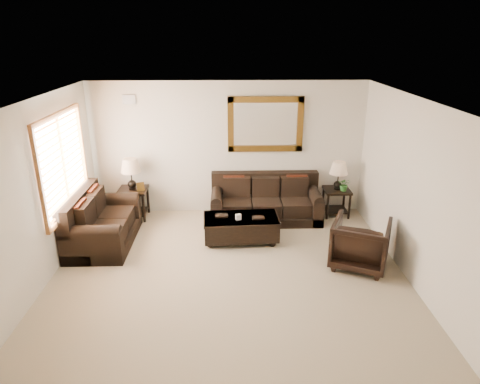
{
  "coord_description": "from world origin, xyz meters",
  "views": [
    {
      "loc": [
        0.02,
        -5.91,
        3.57
      ],
      "look_at": [
        0.19,
        0.6,
        1.12
      ],
      "focal_mm": 32.0,
      "sensor_mm": 36.0,
      "label": 1
    }
  ],
  "objects_px": {
    "coffee_table": "(241,226)",
    "armchair": "(361,241)",
    "sofa": "(266,203)",
    "end_table_right": "(338,181)",
    "end_table_left": "(132,180)",
    "loveseat": "(100,225)"
  },
  "relations": [
    {
      "from": "coffee_table",
      "to": "armchair",
      "type": "distance_m",
      "value": 2.12
    },
    {
      "from": "sofa",
      "to": "end_table_right",
      "type": "distance_m",
      "value": 1.53
    },
    {
      "from": "end_table_left",
      "to": "coffee_table",
      "type": "xyz_separation_m",
      "value": [
        2.14,
        -1.08,
        -0.53
      ]
    },
    {
      "from": "sofa",
      "to": "coffee_table",
      "type": "height_order",
      "value": "sofa"
    },
    {
      "from": "end_table_right",
      "to": "armchair",
      "type": "xyz_separation_m",
      "value": [
        -0.11,
        -2.06,
        -0.31
      ]
    },
    {
      "from": "sofa",
      "to": "end_table_left",
      "type": "height_order",
      "value": "end_table_left"
    },
    {
      "from": "armchair",
      "to": "coffee_table",
      "type": "bearing_deg",
      "value": -2.66
    },
    {
      "from": "end_table_left",
      "to": "coffee_table",
      "type": "height_order",
      "value": "end_table_left"
    },
    {
      "from": "end_table_left",
      "to": "end_table_right",
      "type": "bearing_deg",
      "value": 0.34
    },
    {
      "from": "armchair",
      "to": "end_table_right",
      "type": "bearing_deg",
      "value": -68.96
    },
    {
      "from": "coffee_table",
      "to": "armchair",
      "type": "xyz_separation_m",
      "value": [
        1.88,
        -0.95,
        0.16
      ]
    },
    {
      "from": "loveseat",
      "to": "armchair",
      "type": "height_order",
      "value": "loveseat"
    },
    {
      "from": "end_table_left",
      "to": "end_table_right",
      "type": "distance_m",
      "value": 4.14
    },
    {
      "from": "loveseat",
      "to": "armchair",
      "type": "relative_size",
      "value": 1.94
    },
    {
      "from": "loveseat",
      "to": "coffee_table",
      "type": "relative_size",
      "value": 1.24
    },
    {
      "from": "sofa",
      "to": "end_table_right",
      "type": "bearing_deg",
      "value": 5.12
    },
    {
      "from": "sofa",
      "to": "armchair",
      "type": "height_order",
      "value": "sofa"
    },
    {
      "from": "sofa",
      "to": "loveseat",
      "type": "xyz_separation_m",
      "value": [
        -3.04,
        -1.01,
        0.03
      ]
    },
    {
      "from": "end_table_right",
      "to": "armchair",
      "type": "bearing_deg",
      "value": -93.03
    },
    {
      "from": "loveseat",
      "to": "end_table_left",
      "type": "relative_size",
      "value": 1.36
    },
    {
      "from": "sofa",
      "to": "coffee_table",
      "type": "relative_size",
      "value": 1.59
    },
    {
      "from": "sofa",
      "to": "loveseat",
      "type": "distance_m",
      "value": 3.2
    }
  ]
}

